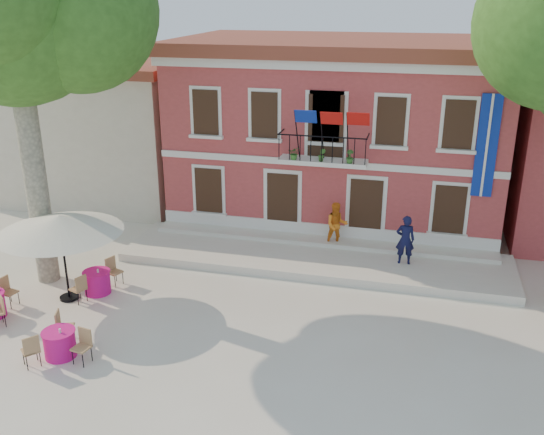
{
  "coord_description": "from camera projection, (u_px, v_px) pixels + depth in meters",
  "views": [
    {
      "loc": [
        5.4,
        -15.55,
        9.29
      ],
      "look_at": [
        0.61,
        3.5,
        1.94
      ],
      "focal_mm": 40.0,
      "sensor_mm": 36.0,
      "label": 1
    }
  ],
  "objects": [
    {
      "name": "neighbor_west",
      "position": [
        109.0,
        123.0,
        29.64
      ],
      "size": [
        9.4,
        9.4,
        6.4
      ],
      "color": "beige",
      "rests_on": "ground"
    },
    {
      "name": "cafe_table_1",
      "position": [
        60.0,
        342.0,
        16.29
      ],
      "size": [
        1.77,
        1.84,
        0.95
      ],
      "color": "#D21367",
      "rests_on": "ground"
    },
    {
      "name": "cafe_table_3",
      "position": [
        97.0,
        281.0,
        19.74
      ],
      "size": [
        1.09,
        1.94,
        0.95
      ],
      "color": "#D21367",
      "rests_on": "ground"
    },
    {
      "name": "pedestrian_orange",
      "position": [
        337.0,
        225.0,
        22.45
      ],
      "size": [
        0.99,
        0.86,
        1.72
      ],
      "primitive_type": "imported",
      "rotation": [
        0.0,
        0.0,
        0.29
      ],
      "color": "orange",
      "rests_on": "terrace"
    },
    {
      "name": "patio_umbrella",
      "position": [
        60.0,
        224.0,
        18.62
      ],
      "size": [
        3.84,
        3.84,
        2.86
      ],
      "color": "black",
      "rests_on": "ground"
    },
    {
      "name": "plane_tree_west",
      "position": [
        10.0,
        3.0,
        17.7
      ],
      "size": [
        6.18,
        6.18,
        12.14
      ],
      "color": "#A59E84",
      "rests_on": "ground"
    },
    {
      "name": "ground",
      "position": [
        225.0,
        313.0,
        18.61
      ],
      "size": [
        90.0,
        90.0,
        0.0
      ],
      "primitive_type": "plane",
      "color": "beige",
      "rests_on": "ground"
    },
    {
      "name": "main_building",
      "position": [
        340.0,
        129.0,
        25.9
      ],
      "size": [
        13.5,
        9.59,
        7.5
      ],
      "color": "#B84243",
      "rests_on": "ground"
    },
    {
      "name": "terrace",
      "position": [
        315.0,
        258.0,
        22.1
      ],
      "size": [
        14.0,
        3.4,
        0.3
      ],
      "primitive_type": "cube",
      "color": "silver",
      "rests_on": "ground"
    },
    {
      "name": "pedestrian_navy",
      "position": [
        405.0,
        240.0,
        21.04
      ],
      "size": [
        0.68,
        0.48,
        1.78
      ],
      "primitive_type": "imported",
      "rotation": [
        0.0,
        0.0,
        3.23
      ],
      "color": "#0F1134",
      "rests_on": "terrace"
    }
  ]
}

